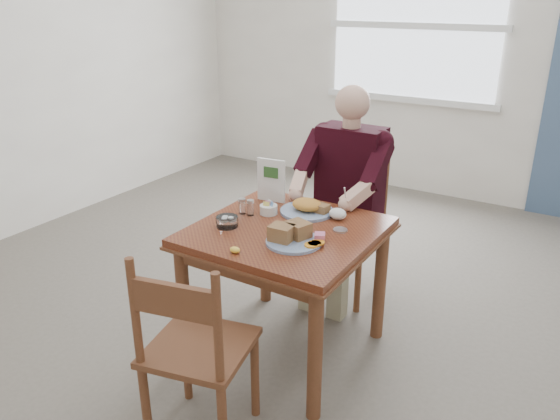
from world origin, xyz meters
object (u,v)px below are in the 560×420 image
Objects in this scene: chair_near at (195,351)px; far_plate at (308,208)px; near_plate at (293,236)px; diner at (345,180)px; chair_far at (349,224)px; table at (286,247)px.

chair_near is 1.07m from far_plate.
chair_near reaches higher than near_plate.
chair_near is at bearing -89.20° from diner.
chair_far reaches higher than far_plate.
diner is (0.00, 0.71, 0.17)m from table.
far_plate is (-0.01, -0.47, -0.03)m from diner.
chair_near is (0.02, -1.58, 0.00)m from chair_far.
chair_near is (0.02, -0.78, -0.16)m from table.
far_plate is at bearing 91.23° from table.
near_plate is (0.12, -0.13, 0.15)m from table.
chair_near is 1.53m from diner.
near_plate is (0.10, 0.65, 0.31)m from chair_near.
diner is 0.85m from near_plate.
chair_far reaches higher than near_plate.
diner is at bearing 90.80° from chair_near.
near_plate is 0.94× the size of far_plate.
table is 0.97× the size of chair_far.
near_plate is at bearing -48.28° from table.
diner is 4.30× the size of far_plate.
far_plate is (-0.01, -0.55, 0.30)m from chair_far.
near_plate is 0.39m from far_plate.
table is 0.73m from diner.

